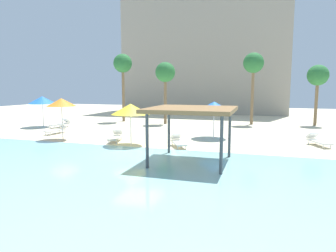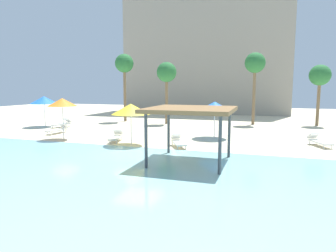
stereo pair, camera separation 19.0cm
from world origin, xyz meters
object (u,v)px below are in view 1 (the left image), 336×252
shade_pavilion (192,111)px  beach_umbrella_orange_0 (61,102)px  palm_tree_1 (123,65)px  beach_umbrella_blue_1 (214,106)px  palm_tree_3 (165,74)px  lounge_chair_4 (61,123)px  lounge_chair_6 (116,136)px  beach_umbrella_yellow_2 (131,109)px  palm_tree_2 (318,76)px  beach_umbrella_blue_3 (42,100)px  lounge_chair_2 (57,129)px  palm_tree_0 (253,65)px  lounge_chair_5 (178,141)px  lounge_chair_0 (318,140)px

shade_pavilion → beach_umbrella_orange_0: (-9.87, 3.70, 0.09)m
palm_tree_1 → beach_umbrella_blue_1: bearing=-35.4°
palm_tree_1 → palm_tree_3: (4.82, -0.77, -0.94)m
lounge_chair_4 → lounge_chair_6: size_ratio=1.00×
beach_umbrella_yellow_2 → palm_tree_2: bearing=48.1°
beach_umbrella_blue_3 → palm_tree_2: bearing=19.6°
beach_umbrella_yellow_2 → beach_umbrella_blue_3: beach_umbrella_blue_3 is taller
lounge_chair_4 → palm_tree_2: palm_tree_2 is taller
beach_umbrella_orange_0 → lounge_chair_2: beach_umbrella_orange_0 is taller
palm_tree_0 → beach_umbrella_yellow_2: bearing=-117.7°
lounge_chair_5 → palm_tree_2: 17.11m
beach_umbrella_orange_0 → lounge_chair_4: (-4.07, 5.24, -2.20)m
lounge_chair_2 → palm_tree_0: bearing=132.3°
lounge_chair_4 → lounge_chair_5: bearing=82.7°
lounge_chair_0 → lounge_chair_4: 20.55m
lounge_chair_6 → palm_tree_1: bearing=-170.9°
beach_umbrella_blue_1 → palm_tree_0: bearing=75.3°
beach_umbrella_blue_1 → lounge_chair_2: size_ratio=1.31×
beach_umbrella_orange_0 → beach_umbrella_blue_3: (-5.78, 5.03, -0.13)m
beach_umbrella_orange_0 → lounge_chair_6: size_ratio=1.42×
palm_tree_1 → palm_tree_3: 4.97m
palm_tree_2 → beach_umbrella_orange_0: bearing=-143.0°
beach_umbrella_yellow_2 → lounge_chair_6: beach_umbrella_yellow_2 is taller
lounge_chair_2 → lounge_chair_4: 3.81m
palm_tree_3 → beach_umbrella_blue_1: bearing=-49.5°
beach_umbrella_blue_3 → beach_umbrella_orange_0: bearing=-41.1°
beach_umbrella_blue_3 → lounge_chair_6: 10.91m
lounge_chair_0 → lounge_chair_5: (-8.06, -2.87, 0.00)m
palm_tree_0 → palm_tree_3: (-8.03, -2.02, -0.79)m
shade_pavilion → lounge_chair_4: shade_pavilion is taller
beach_umbrella_yellow_2 → lounge_chair_2: 8.01m
palm_tree_1 → palm_tree_2: (18.55, 2.24, -1.26)m
beach_umbrella_blue_3 → lounge_chair_0: bearing=-6.0°
lounge_chair_5 → palm_tree_0: bearing=134.3°
beach_umbrella_orange_0 → palm_tree_2: bearing=37.0°
beach_umbrella_blue_3 → lounge_chair_6: bearing=-26.0°
lounge_chair_4 → palm_tree_3: 10.62m
lounge_chair_2 → palm_tree_2: 23.24m
palm_tree_1 → palm_tree_3: size_ratio=1.17×
palm_tree_3 → palm_tree_1: bearing=170.9°
palm_tree_1 → palm_tree_2: size_ratio=1.24×
beach_umbrella_orange_0 → lounge_chair_2: (-2.04, 2.02, -2.20)m
beach_umbrella_blue_1 → palm_tree_1: 13.43m
palm_tree_2 → lounge_chair_6: bearing=-136.9°
beach_umbrella_orange_0 → beach_umbrella_yellow_2: bearing=-5.3°
palm_tree_2 → lounge_chair_4: bearing=-159.5°
palm_tree_0 → palm_tree_2: bearing=9.9°
beach_umbrella_yellow_2 → palm_tree_0: palm_tree_0 is taller
lounge_chair_5 → beach_umbrella_blue_1: bearing=129.3°
beach_umbrella_orange_0 → lounge_chair_5: beach_umbrella_orange_0 is taller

